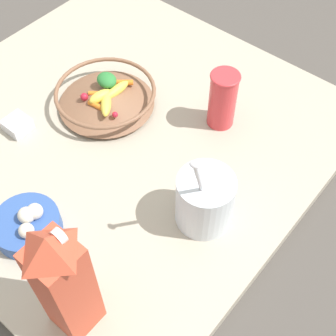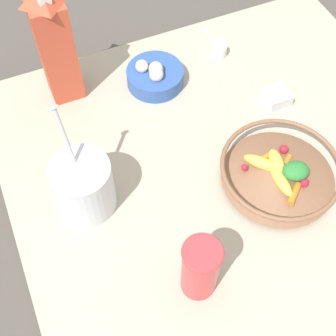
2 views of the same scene
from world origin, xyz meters
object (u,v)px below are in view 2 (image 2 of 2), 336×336
yogurt_tub (83,185)px  drinking_cup (200,268)px  spice_jar (276,97)px  garlic_bowl (155,76)px  milk_carton (55,44)px  fruit_bowl (280,171)px

yogurt_tub → drinking_cup: size_ratio=1.66×
spice_jar → garlic_bowl: bearing=145.2°
milk_carton → yogurt_tub: 0.33m
yogurt_tub → drinking_cup: yogurt_tub is taller
yogurt_tub → spice_jar: bearing=10.0°
fruit_bowl → drinking_cup: 0.29m
drinking_cup → yogurt_tub: bearing=118.5°
spice_jar → garlic_bowl: garlic_bowl is taller
milk_carton → fruit_bowl: bearing=-51.4°
garlic_bowl → fruit_bowl: bearing=-70.1°
drinking_cup → garlic_bowl: size_ratio=1.09×
fruit_bowl → drinking_cup: bearing=-151.1°
yogurt_tub → garlic_bowl: size_ratio=1.80×
fruit_bowl → spice_jar: 0.22m
fruit_bowl → garlic_bowl: size_ratio=1.82×
milk_carton → drinking_cup: bearing=-81.3°
milk_carton → garlic_bowl: size_ratio=2.14×
fruit_bowl → drinking_cup: (-0.25, -0.14, 0.04)m
yogurt_tub → garlic_bowl: bearing=45.1°
milk_carton → spice_jar: (0.44, -0.23, -0.13)m
yogurt_tub → garlic_bowl: (0.25, 0.25, -0.05)m
spice_jar → garlic_bowl: 0.29m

